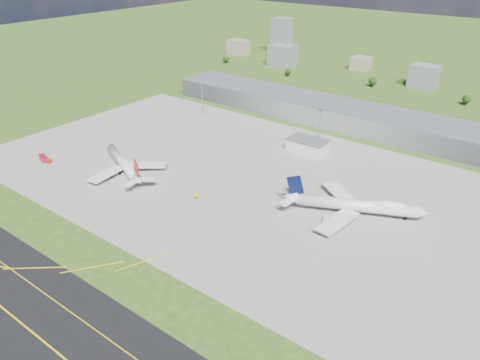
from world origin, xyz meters
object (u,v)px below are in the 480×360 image
Objects in this scene: fire_truck at (43,158)px; crash_tender at (48,161)px; airliner_blue_quad at (356,206)px; tug_yellow at (197,196)px; van_white_near at (326,219)px; van_white_far at (353,209)px; airliner_red_twin at (124,164)px.

crash_tender is at bearing 23.01° from fire_truck.
tug_yellow is (-79.45, -37.40, -4.57)m from airliner_blue_quad.
crash_tender reaches higher than tug_yellow.
fire_truck is 116.57m from tug_yellow.
tug_yellow is (109.32, 24.22, -0.51)m from crash_tender.
airliner_blue_quad is 203.15m from fire_truck.
airliner_blue_quad reaches higher than tug_yellow.
airliner_blue_quad is at bearing -55.11° from van_white_near.
tug_yellow is 0.71× the size of van_white_near.
airliner_blue_quad is 5.81m from van_white_far.
fire_truck is at bearing -170.43° from crash_tender.
airliner_blue_quad reaches higher than crash_tender.
crash_tender is 1.15× the size of van_white_far.
van_white_near is at bearing -144.92° from airliner_blue_quad.
airliner_red_twin is 6.67× the size of fire_truck.
airliner_blue_quad is at bearing -67.84° from van_white_far.
airliner_red_twin is at bearing 171.62° from airliner_blue_quad.
crash_tender is 197.06m from van_white_far.
airliner_blue_quad reaches higher than airliner_red_twin.
crash_tender is at bearing 173.76° from airliner_blue_quad.
fire_truck is at bearing 79.67° from van_white_near.
airliner_red_twin is 142.72m from van_white_far.
fire_truck is 2.43× the size of tug_yellow.
fire_truck is at bearing -178.54° from tug_yellow.
tug_yellow is at bearing 13.78° from crash_tender.
fire_truck is 4.63m from crash_tender.
van_white_near is (70.11, 21.60, 0.37)m from tug_yellow.
airliner_blue_quad is 18.83m from van_white_near.
van_white_near is (-9.34, -15.80, -4.20)m from airliner_blue_quad.
airliner_red_twin is at bearing 177.83° from van_white_far.
van_white_near is (179.43, 45.82, -0.15)m from crash_tender.
van_white_far is at bearing 107.35° from airliner_blue_quad.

